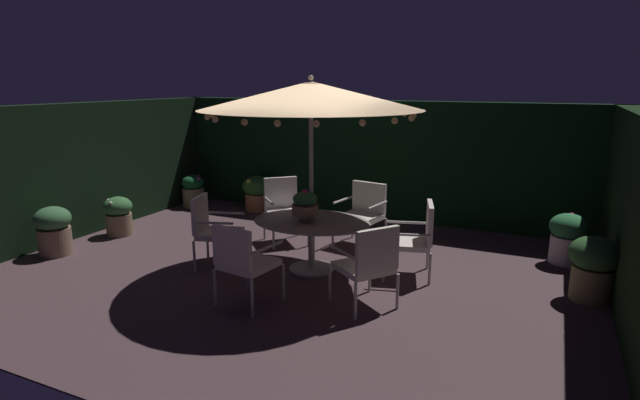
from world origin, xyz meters
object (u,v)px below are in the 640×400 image
at_px(patio_umbrella, 311,96).
at_px(potted_plant_back_left, 118,215).
at_px(patio_chair_northeast, 416,235).
at_px(potted_plant_left_near, 594,265).
at_px(patio_chair_southwest, 243,259).
at_px(potted_plant_right_near, 54,229).
at_px(patio_chair_north, 369,261).
at_px(potted_plant_back_center, 568,237).
at_px(patio_chair_southeast, 284,206).
at_px(patio_chair_south, 212,226).
at_px(potted_plant_back_right, 257,192).
at_px(centerpiece_planter, 305,204).
at_px(patio_chair_east, 363,210).
at_px(patio_dining_table, 311,230).
at_px(potted_plant_right_far, 193,190).

xyz_separation_m(patio_umbrella, potted_plant_back_left, (-3.65, 0.10, -2.00)).
xyz_separation_m(patio_chair_northeast, potted_plant_left_near, (2.09, 0.13, -0.13)).
relative_size(patio_chair_southwest, potted_plant_right_near, 1.34).
bearing_deg(potted_plant_left_near, patio_chair_southwest, -152.59).
relative_size(patio_umbrella, patio_chair_north, 2.92).
relative_size(potted_plant_back_center, potted_plant_back_left, 1.10).
distance_m(patio_chair_southeast, potted_plant_left_near, 4.43).
relative_size(patio_chair_northeast, potted_plant_back_left, 1.53).
height_order(patio_chair_southwest, potted_plant_right_near, patio_chair_southwest).
xyz_separation_m(patio_chair_south, potted_plant_left_near, (4.75, 0.95, -0.14)).
height_order(potted_plant_back_center, potted_plant_left_near, potted_plant_left_near).
bearing_deg(potted_plant_back_right, patio_chair_southeast, -46.45).
relative_size(centerpiece_planter, patio_chair_southeast, 0.43).
bearing_deg(patio_chair_southeast, potted_plant_back_center, 10.67).
bearing_deg(patio_chair_north, potted_plant_back_center, 51.65).
bearing_deg(potted_plant_back_center, centerpiece_planter, -149.90).
bearing_deg(patio_chair_east, potted_plant_right_near, -149.00).
xyz_separation_m(patio_chair_north, patio_chair_southwest, (-1.31, -0.54, 0.01)).
xyz_separation_m(patio_dining_table, potted_plant_right_near, (-3.75, -1.04, -0.18)).
distance_m(patio_chair_southwest, potted_plant_right_near, 3.57).
bearing_deg(potted_plant_left_near, patio_chair_south, -168.70).
bearing_deg(patio_chair_northeast, patio_chair_east, 138.00).
relative_size(patio_umbrella, patio_chair_southeast, 2.85).
height_order(patio_dining_table, potted_plant_back_left, patio_dining_table).
bearing_deg(potted_plant_back_center, patio_chair_north, -128.35).
relative_size(patio_dining_table, centerpiece_planter, 3.69).
bearing_deg(patio_chair_southwest, potted_plant_back_right, 119.85).
bearing_deg(centerpiece_planter, potted_plant_back_left, 176.88).
bearing_deg(patio_chair_south, potted_plant_back_right, 110.69).
xyz_separation_m(patio_chair_northeast, patio_chair_southwest, (-1.54, -1.75, 0.01)).
xyz_separation_m(centerpiece_planter, patio_chair_south, (-1.27, -0.34, -0.37)).
relative_size(patio_chair_east, potted_plant_back_right, 1.40).
bearing_deg(patio_chair_southwest, potted_plant_back_left, 156.94).
relative_size(patio_chair_southeast, potted_plant_right_far, 1.53).
distance_m(patio_chair_southwest, potted_plant_back_center, 4.61).
bearing_deg(patio_umbrella, patio_dining_table, -76.37).
xyz_separation_m(patio_dining_table, patio_umbrella, (-0.00, 0.00, 1.78)).
distance_m(potted_plant_back_center, potted_plant_right_near, 7.47).
height_order(patio_chair_south, potted_plant_back_left, patio_chair_south).
xyz_separation_m(patio_chair_east, patio_chair_south, (-1.56, -1.80, 0.01)).
bearing_deg(patio_chair_north, centerpiece_planter, 147.79).
relative_size(patio_chair_north, potted_plant_back_right, 1.43).
xyz_separation_m(patio_chair_southeast, potted_plant_back_left, (-2.68, -0.89, -0.24)).
xyz_separation_m(patio_chair_southeast, potted_plant_left_near, (4.40, -0.47, -0.15)).
bearing_deg(centerpiece_planter, patio_chair_east, 78.66).
bearing_deg(patio_chair_east, potted_plant_back_right, 156.59).
height_order(centerpiece_planter, patio_chair_north, centerpiece_planter).
xyz_separation_m(patio_chair_northeast, potted_plant_back_right, (-3.77, 2.14, -0.19)).
distance_m(patio_dining_table, centerpiece_planter, 0.39).
relative_size(centerpiece_planter, potted_plant_back_left, 0.67).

